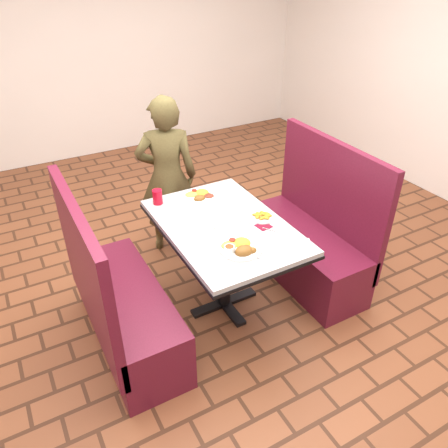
{
  "coord_description": "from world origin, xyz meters",
  "views": [
    {
      "loc": [
        -1.25,
        -2.26,
        2.38
      ],
      "look_at": [
        0.0,
        0.0,
        0.75
      ],
      "focal_mm": 35.0,
      "sensor_mm": 36.0,
      "label": 1
    }
  ],
  "objects": [
    {
      "name": "maroon_napkin",
      "position": [
        0.23,
        -0.16,
        0.75
      ],
      "size": [
        0.11,
        0.11,
        0.0
      ],
      "primitive_type": "cube",
      "rotation": [
        0.0,
        0.0,
        0.12
      ],
      "color": "maroon",
      "rests_on": "dining_table"
    },
    {
      "name": "spoon_utensil",
      "position": [
        0.24,
        -0.23,
        0.75
      ],
      "size": [
        0.07,
        0.11,
        0.0
      ],
      "primitive_type": "cube",
      "rotation": [
        0.0,
        0.0,
        0.57
      ],
      "color": "silver",
      "rests_on": "dining_table"
    },
    {
      "name": "near_dinner_plate",
      "position": [
        -0.06,
        -0.32,
        0.78
      ],
      "size": [
        0.28,
        0.28,
        0.09
      ],
      "rotation": [
        0.0,
        0.0,
        -0.02
      ],
      "color": "white",
      "rests_on": "dining_table"
    },
    {
      "name": "lettuce_shreds",
      "position": [
        0.04,
        0.06,
        0.75
      ],
      "size": [
        0.28,
        0.32,
        0.0
      ],
      "primitive_type": null,
      "color": "#88B147",
      "rests_on": "dining_table"
    },
    {
      "name": "fork_utensil",
      "position": [
        -0.14,
        -0.35,
        0.76
      ],
      "size": [
        0.03,
        0.14,
        0.0
      ],
      "primitive_type": "cube",
      "rotation": [
        0.0,
        0.0,
        0.15
      ],
      "color": "silver",
      "rests_on": "dining_table"
    },
    {
      "name": "booth_bench_left",
      "position": [
        -0.8,
        0.0,
        0.33
      ],
      "size": [
        0.47,
        1.2,
        1.17
      ],
      "color": "maroon",
      "rests_on": "ground"
    },
    {
      "name": "room",
      "position": [
        0.0,
        0.0,
        1.91
      ],
      "size": [
        7.0,
        7.04,
        2.82
      ],
      "color": "brown",
      "rests_on": "ground"
    },
    {
      "name": "plantain_plate",
      "position": [
        0.28,
        -0.06,
        0.76
      ],
      "size": [
        0.19,
        0.19,
        0.03
      ],
      "rotation": [
        0.0,
        0.0,
        -0.32
      ],
      "color": "white",
      "rests_on": "dining_table"
    },
    {
      "name": "diner_person",
      "position": [
        -0.03,
        0.96,
        0.71
      ],
      "size": [
        0.61,
        0.5,
        1.43
      ],
      "primitive_type": "imported",
      "rotation": [
        0.0,
        0.0,
        2.79
      ],
      "color": "brown",
      "rests_on": "ground"
    },
    {
      "name": "dining_table",
      "position": [
        0.0,
        0.0,
        0.65
      ],
      "size": [
        0.81,
        1.21,
        0.75
      ],
      "color": "#B7B9BC",
      "rests_on": "ground"
    },
    {
      "name": "far_dinner_plate",
      "position": [
        0.03,
        0.43,
        0.77
      ],
      "size": [
        0.27,
        0.27,
        0.07
      ],
      "rotation": [
        0.0,
        0.0,
        0.29
      ],
      "color": "white",
      "rests_on": "dining_table"
    },
    {
      "name": "paper_napkin",
      "position": [
        0.27,
        -0.46,
        0.76
      ],
      "size": [
        0.26,
        0.24,
        0.01
      ],
      "primitive_type": "cube",
      "rotation": [
        0.0,
        0.0,
        -0.52
      ],
      "color": "white",
      "rests_on": "dining_table"
    },
    {
      "name": "booth_bench_right",
      "position": [
        0.8,
        0.0,
        0.33
      ],
      "size": [
        0.47,
        1.2,
        1.17
      ],
      "color": "maroon",
      "rests_on": "ground"
    },
    {
      "name": "red_tumbler",
      "position": [
        -0.3,
        0.5,
        0.81
      ],
      "size": [
        0.07,
        0.07,
        0.11
      ],
      "primitive_type": "cylinder",
      "color": "red",
      "rests_on": "dining_table"
    },
    {
      "name": "knife_utensil",
      "position": [
        -0.04,
        -0.4,
        0.76
      ],
      "size": [
        0.09,
        0.15,
        0.0
      ],
      "primitive_type": "cube",
      "rotation": [
        0.0,
        0.0,
        0.48
      ],
      "color": "silver",
      "rests_on": "dining_table"
    }
  ]
}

